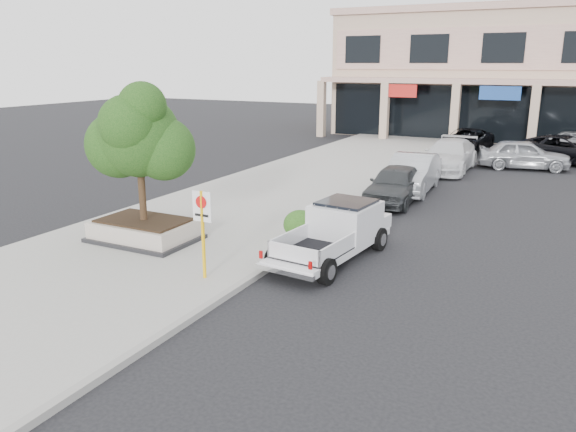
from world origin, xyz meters
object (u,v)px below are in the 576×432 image
Objects in this scene: planter at (145,230)px; curb_car_d at (466,140)px; lot_car_a at (524,154)px; no_parking_sign at (203,223)px; lot_car_d at (566,150)px; pickup_truck at (331,234)px; planter_tree at (145,136)px; curb_car_c at (449,156)px; curb_car_b at (412,173)px; curb_car_a at (395,184)px.

curb_car_d is (5.41, 24.23, 0.25)m from planter.
no_parking_sign is at bearing 153.81° from lot_car_a.
no_parking_sign is 0.41× the size of lot_car_d.
lot_car_d is (5.53, 20.88, -0.01)m from pickup_truck.
pickup_truck is 0.96× the size of curb_car_d.
planter_tree is 4.29m from no_parking_sign.
curb_car_c reaches higher than planter.
lot_car_d is at bearing 63.09° from planter.
curb_car_c is at bearing 95.45° from pickup_truck.
curb_car_b is (-0.31, 9.88, 0.03)m from pickup_truck.
no_parking_sign is 18.86m from curb_car_c.
curb_car_b is at bearing 168.82° from lot_car_d.
curb_car_a is 14.53m from lot_car_d.
no_parking_sign is at bearing -29.67° from planter_tree.
curb_car_c is at bearing 70.94° from planter.
planter_tree is (0.13, 0.15, 2.94)m from planter.
lot_car_a reaches higher than lot_car_d.
lot_car_d is at bearing -11.26° from curb_car_d.
curb_car_b is at bearing -94.22° from curb_car_c.
curb_car_b is 5.73m from curb_car_c.
curb_car_b reaches higher than curb_car_d.
lot_car_d is (5.84, 11.00, -0.04)m from curb_car_b.
curb_car_a is at bearing 80.37° from no_parking_sign.
curb_car_a is 0.79× the size of curb_car_c.
no_parking_sign is 0.44× the size of curb_car_d.
no_parking_sign is at bearing -86.39° from curb_car_d.
planter_tree is 21.39m from lot_car_a.
no_parking_sign reaches higher than curb_car_c.
pickup_truck is 0.89× the size of curb_car_c.
planter_tree reaches higher than pickup_truck.
pickup_truck reaches higher than planter.
curb_car_a is 11.10m from lot_car_a.
curb_car_d is at bearing 87.76° from lot_car_d.
planter_tree reaches higher than planter.
pickup_truck is at bearing 13.04° from planter.
lot_car_d is (5.42, 5.28, -0.03)m from curb_car_c.
curb_car_a is 0.79× the size of lot_car_d.
lot_car_a reaches higher than planter.
pickup_truck is 15.60m from curb_car_c.
curb_car_d is 6.20m from lot_car_d.
lot_car_a is at bearing 64.28° from planter.
no_parking_sign is 0.52× the size of curb_car_a.
curb_car_b is (5.30, 11.05, -2.59)m from planter_tree.
lot_car_d reaches higher than curb_car_d.
curb_car_b is 0.89× the size of curb_car_c.
curb_car_b is at bearing 64.39° from planter_tree.
planter is 0.61× the size of curb_car_d.
curb_car_c is 1.21× the size of lot_car_a.
curb_car_d is (-0.02, 13.02, -0.10)m from curb_car_b.
no_parking_sign is at bearing -97.14° from curb_car_c.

